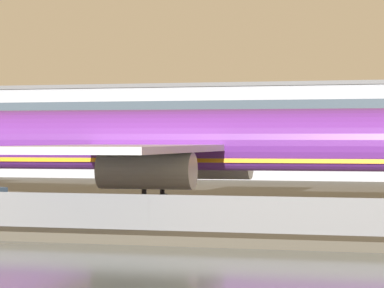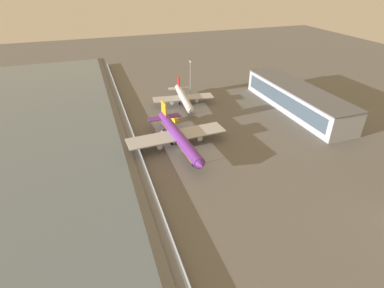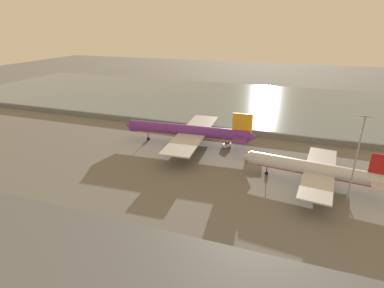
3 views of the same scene
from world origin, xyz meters
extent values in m
plane|color=#66635E|center=(0.00, 0.00, 0.00)|extent=(500.00, 500.00, 0.00)
cube|color=#474238|center=(0.00, -20.50, 0.25)|extent=(320.00, 3.00, 0.50)
cube|color=slate|center=(0.00, -16.00, 1.10)|extent=(280.00, 0.08, 2.20)
cylinder|color=slate|center=(-98.00, -16.00, 1.10)|extent=(0.10, 0.10, 2.20)
cylinder|color=slate|center=(0.00, -16.00, 1.10)|extent=(0.10, 0.10, 2.20)
cylinder|color=#602889|center=(-2.58, 0.21, 5.16)|extent=(43.08, 6.65, 4.21)
cone|color=#602889|center=(19.99, 1.50, 5.16)|extent=(2.96, 4.15, 4.00)
cone|color=#602889|center=(-25.16, -1.08, 5.16)|extent=(2.95, 3.94, 3.79)
cube|color=#232D3D|center=(17.12, 1.34, 5.69)|extent=(2.52, 3.71, 1.26)
cube|color=orange|center=(-2.58, 0.21, 4.00)|extent=(36.60, 5.44, 0.76)
cube|color=#B7BABF|center=(-5.31, 10.37, 4.63)|extent=(10.60, 21.10, 0.42)
cube|color=#B7BABF|center=(-4.14, -10.19, 4.63)|extent=(10.60, 21.10, 0.42)
cylinder|color=#B7BABF|center=(-3.93, 8.80, 3.26)|extent=(6.13, 2.66, 2.32)
cylinder|color=#B7BABF|center=(-2.95, -8.47, 3.26)|extent=(6.13, 2.66, 2.32)
cube|color=orange|center=(-21.43, -0.86, 9.37)|extent=(6.45, 0.87, 7.16)
cube|color=#602889|center=(-21.65, 2.91, 5.48)|extent=(4.71, 7.78, 0.34)
cube|color=#602889|center=(-21.22, -4.63, 5.48)|extent=(4.71, 7.78, 0.34)
cylinder|color=black|center=(12.41, 1.07, 1.82)|extent=(0.29, 0.29, 2.46)
cylinder|color=black|center=(12.41, 1.07, 0.59)|extent=(1.20, 0.53, 1.18)
cylinder|color=black|center=(-5.71, 2.25, 1.82)|extent=(0.34, 0.34, 2.46)
cylinder|color=black|center=(-5.71, 2.25, 0.59)|extent=(1.41, 1.02, 1.36)
cylinder|color=black|center=(-5.46, -2.17, 1.82)|extent=(0.34, 0.34, 2.46)
cylinder|color=black|center=(-5.46, -2.17, 0.59)|extent=(1.41, 1.02, 1.36)
cylinder|color=silver|center=(-43.45, 15.52, 4.56)|extent=(33.94, 7.41, 3.72)
cone|color=silver|center=(-25.66, 13.55, 4.56)|extent=(2.79, 3.78, 3.53)
cone|color=silver|center=(-61.23, 17.49, 4.56)|extent=(2.77, 3.59, 3.35)
cube|color=#232D3D|center=(-28.02, 13.81, 5.02)|extent=(2.38, 3.37, 1.12)
cube|color=#B21919|center=(-43.45, 15.52, 3.53)|extent=(28.83, 6.11, 0.67)
cube|color=#B7BABF|center=(-44.23, 23.75, 4.09)|extent=(9.16, 16.91, 0.37)
cube|color=#B7BABF|center=(-46.01, 7.66, 4.09)|extent=(9.16, 16.91, 0.37)
cylinder|color=#B7BABF|center=(-43.37, 22.35, 2.88)|extent=(4.92, 2.55, 2.05)
cylinder|color=#B7BABF|center=(-44.86, 8.83, 2.88)|extent=(4.92, 2.55, 2.05)
cube|color=#B21919|center=(-58.20, 17.15, 8.27)|extent=(5.08, 1.00, 6.32)
cube|color=silver|center=(-57.87, 20.10, 4.83)|extent=(4.01, 6.27, 0.30)
cube|color=silver|center=(-58.53, 14.20, 4.83)|extent=(4.01, 6.27, 0.30)
cylinder|color=black|center=(-31.71, 14.22, 1.61)|extent=(0.26, 0.26, 2.18)
cylinder|color=black|center=(-31.71, 14.22, 0.52)|extent=(1.08, 0.52, 1.04)
cylinder|color=black|center=(-45.58, 17.72, 1.61)|extent=(0.30, 0.30, 2.18)
cylinder|color=black|center=(-45.58, 17.72, 0.52)|extent=(1.28, 0.96, 1.20)
cylinder|color=black|center=(-46.01, 13.84, 1.61)|extent=(0.30, 0.30, 2.18)
cylinder|color=black|center=(-46.01, 13.84, 0.52)|extent=(1.28, 0.96, 1.20)
cube|color=white|center=(-16.26, -2.26, 0.75)|extent=(3.03, 3.56, 1.11)
cube|color=#283847|center=(-16.47, -2.60, 1.55)|extent=(1.68, 1.62, 0.50)
cylinder|color=black|center=(-16.19, -3.46, 0.35)|extent=(0.55, 0.71, 0.70)
cylinder|color=black|center=(-17.35, -2.75, 0.35)|extent=(0.55, 0.71, 0.70)
cylinder|color=black|center=(-15.16, -1.76, 0.35)|extent=(0.55, 0.71, 0.70)
cylinder|color=black|center=(-16.32, -1.06, 0.35)|extent=(0.55, 0.71, 0.70)
cube|color=yellow|center=(-26.81, 5.32, 1.27)|extent=(5.54, 3.20, 2.07)
cube|color=#283847|center=(-28.59, 4.92, 1.66)|extent=(1.56, 2.20, 0.83)
cube|color=orange|center=(-26.81, 5.32, 2.40)|extent=(0.72, 1.13, 0.16)
cylinder|color=black|center=(-28.18, 4.06, 0.42)|extent=(0.87, 0.40, 0.84)
cylinder|color=black|center=(-28.59, 5.87, 0.42)|extent=(0.87, 0.40, 0.84)
cylinder|color=black|center=(-25.04, 4.77, 0.42)|extent=(0.87, 0.40, 0.84)
cylinder|color=black|center=(-25.45, 6.58, 0.42)|extent=(0.87, 0.40, 0.84)
cube|color=#9EA3AD|center=(-19.67, 69.29, 5.85)|extent=(70.36, 17.24, 11.71)
cube|color=#3D4C5B|center=(-19.67, 60.59, 6.44)|extent=(64.73, 0.16, 7.02)
cube|color=#5B5E63|center=(-19.67, 69.29, 11.96)|extent=(70.96, 17.84, 0.50)
cylinder|color=#93969B|center=(-51.53, 21.98, 10.86)|extent=(0.36, 0.36, 21.71)
cube|color=#93969B|center=(-51.53, 21.98, 21.46)|extent=(3.20, 0.24, 0.24)
cube|color=silver|center=(-52.73, 21.98, 21.16)|extent=(0.60, 0.40, 0.44)
cube|color=silver|center=(-50.33, 21.98, 21.16)|extent=(0.60, 0.40, 0.44)
camera|label=1|loc=(21.30, -73.69, 5.34)|focal=105.00mm
camera|label=2|loc=(99.72, -29.45, 63.75)|focal=28.00mm
camera|label=3|loc=(-36.82, 92.54, 40.09)|focal=28.00mm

